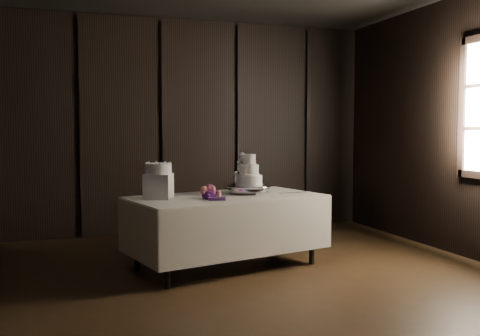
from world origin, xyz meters
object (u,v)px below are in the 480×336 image
cake_stand (249,190)px  wedding_cake (247,173)px  display_table (226,228)px  small_cake (158,169)px  bouquet (209,193)px  box_pedestal (158,186)px

cake_stand → wedding_cake: wedding_cake is taller
display_table → small_cake: bearing=166.3°
bouquet → small_cake: size_ratio=1.40×
display_table → box_pedestal: size_ratio=8.38×
cake_stand → wedding_cake: size_ratio=1.43×
wedding_cake → bouquet: wedding_cake is taller
display_table → small_cake: (-0.71, -0.00, 0.65)m
cake_stand → small_cake: (-1.00, -0.10, 0.26)m
bouquet → small_cake: 0.57m
cake_stand → wedding_cake: (-0.02, -0.01, 0.18)m
cake_stand → bouquet: (-0.52, -0.29, 0.01)m
wedding_cake → box_pedestal: 0.99m
wedding_cake → cake_stand: bearing=48.0°
wedding_cake → bouquet: bearing=-133.2°
display_table → bouquet: bouquet is taller
display_table → small_cake: size_ratio=8.13×
display_table → wedding_cake: bearing=5.1°
wedding_cake → small_cake: size_ratio=1.27×
wedding_cake → bouquet: size_ratio=0.90×
box_pedestal → small_cake: size_ratio=0.97×
cake_stand → box_pedestal: 1.01m
bouquet → box_pedestal: box_pedestal is taller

